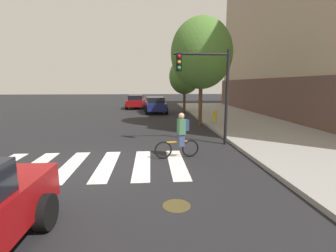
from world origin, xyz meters
TOP-DOWN VIEW (x-y plane):
  - ground_plane at (0.00, 0.00)m, footprint 120.00×120.00m
  - crosswalk_stripes at (-0.27, 0.00)m, footprint 6.56×3.21m
  - manhole_cover at (2.40, -2.95)m, footprint 0.64×0.64m
  - sedan_mid at (2.30, 15.35)m, footprint 2.28×4.49m
  - sedan_far at (0.22, 19.88)m, footprint 2.26×4.47m
  - cyclist at (2.93, 0.71)m, footprint 1.70×0.39m
  - traffic_light_near at (4.41, 2.59)m, footprint 2.47×0.28m
  - fire_hydrant at (6.34, 8.54)m, footprint 0.33×0.22m
  - street_tree_near at (5.06, 7.47)m, footprint 3.84×3.84m
  - street_tree_mid at (5.03, 14.72)m, footprint 2.86×2.86m

SIDE VIEW (x-z plane):
  - ground_plane at x=0.00m, z-range 0.00..0.00m
  - manhole_cover at x=2.40m, z-range 0.00..0.01m
  - crosswalk_stripes at x=-0.27m, z-range 0.00..0.01m
  - fire_hydrant at x=6.34m, z-range 0.14..0.92m
  - sedan_far at x=0.22m, z-range 0.02..1.53m
  - sedan_mid at x=2.30m, z-range 0.02..1.54m
  - cyclist at x=2.93m, z-range 0.00..1.69m
  - traffic_light_near at x=4.41m, z-range 0.76..4.96m
  - street_tree_mid at x=5.03m, z-range 0.89..5.97m
  - street_tree_near at x=5.06m, z-range 1.20..8.04m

